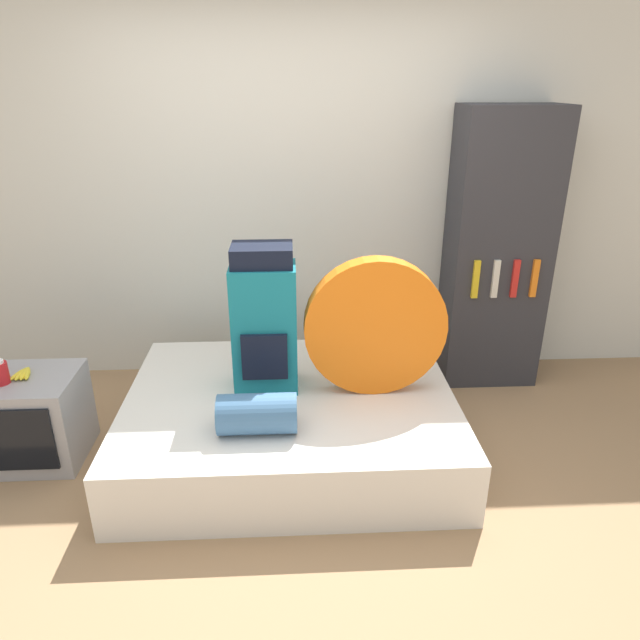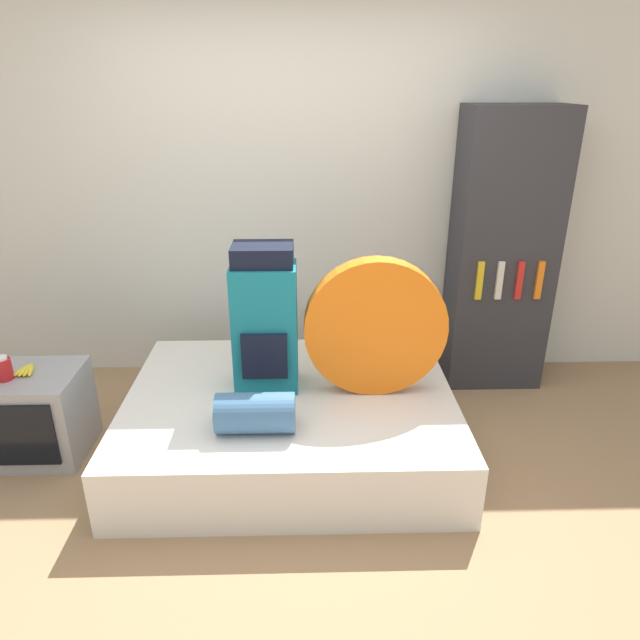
{
  "view_description": "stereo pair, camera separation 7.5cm",
  "coord_description": "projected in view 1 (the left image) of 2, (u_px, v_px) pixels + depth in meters",
  "views": [
    {
      "loc": [
        0.02,
        -2.25,
        2.02
      ],
      "look_at": [
        0.17,
        0.58,
        0.82
      ],
      "focal_mm": 32.0,
      "sensor_mm": 36.0,
      "label": 1
    },
    {
      "loc": [
        0.1,
        -2.25,
        2.02
      ],
      "look_at": [
        0.17,
        0.58,
        0.82
      ],
      "focal_mm": 32.0,
      "sensor_mm": 36.0,
      "label": 2
    }
  ],
  "objects": [
    {
      "name": "ground_plane",
      "position": [
        292.0,
        515.0,
        2.86
      ],
      "size": [
        16.0,
        16.0,
        0.0
      ],
      "primitive_type": "plane",
      "color": "#997551"
    },
    {
      "name": "wall_back",
      "position": [
        287.0,
        194.0,
        3.87
      ],
      "size": [
        8.0,
        0.05,
        2.6
      ],
      "color": "silver",
      "rests_on": "ground_plane"
    },
    {
      "name": "tent_bag",
      "position": [
        375.0,
        327.0,
        3.14
      ],
      "size": [
        0.79,
        0.12,
        0.79
      ],
      "color": "orange",
      "rests_on": "bed"
    },
    {
      "name": "banana_bunch",
      "position": [
        23.0,
        374.0,
        3.13
      ],
      "size": [
        0.11,
        0.15,
        0.03
      ],
      "color": "yellow",
      "rests_on": "television"
    },
    {
      "name": "bookshelf",
      "position": [
        497.0,
        252.0,
        3.85
      ],
      "size": [
        0.65,
        0.4,
        1.88
      ],
      "color": "#2D2D33",
      "rests_on": "ground_plane"
    },
    {
      "name": "sleeping_roll",
      "position": [
        257.0,
        414.0,
        2.86
      ],
      "size": [
        0.4,
        0.21,
        0.21
      ],
      "color": "#3D668E",
      "rests_on": "bed"
    },
    {
      "name": "backpack",
      "position": [
        264.0,
        321.0,
        3.17
      ],
      "size": [
        0.36,
        0.29,
        0.84
      ],
      "color": "#14707F",
      "rests_on": "bed"
    },
    {
      "name": "television",
      "position": [
        26.0,
        418.0,
        3.21
      ],
      "size": [
        0.61,
        0.48,
        0.51
      ],
      "color": "#939399",
      "rests_on": "ground_plane"
    },
    {
      "name": "bed",
      "position": [
        292.0,
        420.0,
        3.32
      ],
      "size": [
        1.86,
        1.44,
        0.37
      ],
      "color": "silver",
      "rests_on": "ground_plane"
    }
  ]
}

